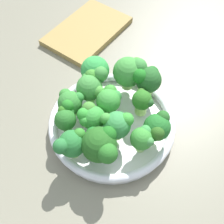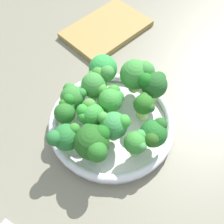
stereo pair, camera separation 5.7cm
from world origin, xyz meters
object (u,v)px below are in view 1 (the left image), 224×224
Objects in this scene: bowl at (112,124)px; cutting_board at (87,31)px; broccoli_floret_9 at (108,99)px; broccoli_floret_10 at (147,79)px; broccoli_floret_0 at (91,117)px; broccoli_floret_8 at (142,101)px; broccoli_floret_5 at (100,145)px; broccoli_floret_12 at (130,71)px; broccoli_floret_4 at (66,119)px; broccoli_floret_11 at (71,143)px; broccoli_floret_3 at (70,103)px; broccoli_floret_2 at (157,127)px; broccoli_floret_6 at (90,87)px; broccoli_floret_7 at (142,138)px; broccoli_floret_1 at (95,72)px; broccoli_floret_13 at (117,125)px.

bowl is 1.19× the size of cutting_board.
broccoli_floret_9 is 9.46cm from broccoli_floret_10.
broccoli_floret_8 is at bearing -13.84° from broccoli_floret_0.
cutting_board is at bearing 67.66° from bowl.
broccoli_floret_10 is (16.91, 7.47, -0.21)cm from broccoli_floret_5.
broccoli_floret_0 is at bearing -177.03° from broccoli_floret_10.
broccoli_floret_5 is 1.01× the size of broccoli_floret_12.
broccoli_floret_12 is (7.49, 2.59, 1.31)cm from broccoli_floret_9.
broccoli_floret_0 is 5.06cm from broccoli_floret_4.
broccoli_floret_11 is at bearing -178.26° from broccoli_floret_8.
bowl is 4.25× the size of broccoli_floret_3.
broccoli_floret_0 is at bearing 133.97° from broccoli_floret_2.
broccoli_floret_6 reaches higher than broccoli_floret_7.
bowl is at bearing 41.31° from broccoli_floret_5.
broccoli_floret_8 is (3.91, -11.58, -0.87)cm from broccoli_floret_1.
bowl is at bearing 70.78° from broccoli_floret_13.
broccoli_floret_9 is at bearing 19.49° from broccoli_floret_0.
broccoli_floret_2 is at bearing -13.56° from broccoli_floret_5.
cutting_board is (9.65, 19.59, -6.96)cm from broccoli_floret_1.
broccoli_floret_9 reaches higher than broccoli_floret_7.
bowl is 3.33× the size of broccoli_floret_12.
broccoli_floret_12 reaches higher than broccoli_floret_4.
broccoli_floret_5 reaches higher than broccoli_floret_8.
broccoli_floret_6 is at bearing 65.65° from broccoli_floret_5.
broccoli_floret_6 is at bearing 11.63° from broccoli_floret_3.
broccoli_floret_4 is 15.57cm from broccoli_floret_7.
broccoli_floret_5 is 40.51cm from cutting_board.
broccoli_floret_1 is 1.22× the size of broccoli_floret_8.
broccoli_floret_9 is (1.62, -4.56, -0.42)cm from broccoli_floret_6.
broccoli_floret_5 is at bearing -114.35° from broccoli_floret_6.
broccoli_floret_7 and broccoli_floret_8 have the same top height.
broccoli_floret_0 is at bearing 123.31° from broccoli_floret_13.
broccoli_floret_3 is 0.83× the size of broccoli_floret_10.
broccoli_floret_9 is (5.38, 1.90, 0.00)cm from broccoli_floret_0.
broccoli_floret_11 is at bearing 157.92° from broccoli_floret_2.
broccoli_floret_12 is (2.16, 7.14, 1.23)cm from broccoli_floret_8.
cutting_board is (3.58, 24.03, -7.32)cm from broccoli_floret_12.
broccoli_floret_7 is (7.47, -2.94, -0.96)cm from broccoli_floret_5.
broccoli_floret_3 is at bearing -128.11° from cutting_board.
broccoli_floret_8 is at bearing -106.83° from broccoli_floret_12.
broccoli_floret_13 is 36.37cm from cutting_board.
broccoli_floret_7 is at bearing -176.69° from broccoli_floret_2.
broccoli_floret_9 is at bearing 89.45° from broccoli_floret_7.
broccoli_floret_5 is (-8.99, -15.65, 0.24)cm from broccoli_floret_1.
broccoli_floret_1 is 1.11× the size of broccoli_floret_6.
broccoli_floret_12 reaches higher than broccoli_floret_1.
broccoli_floret_5 is 1.07× the size of broccoli_floret_10.
bowl is at bearing 119.40° from broccoli_floret_2.
broccoli_floret_2 is 0.92× the size of broccoli_floret_11.
broccoli_floret_11 is (-10.12, -9.62, 0.25)cm from broccoli_floret_6.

